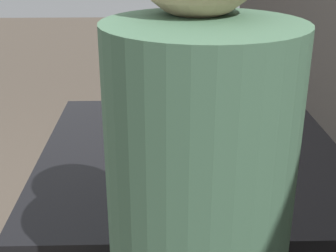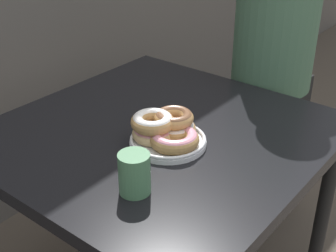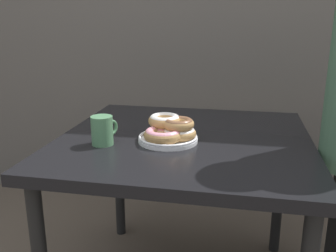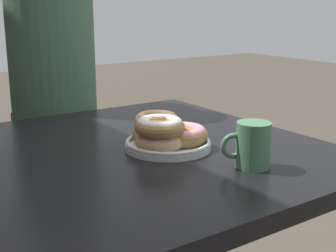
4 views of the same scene
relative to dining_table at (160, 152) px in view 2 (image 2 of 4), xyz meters
name	(u,v)px [view 2 (image 2 of 4)]	position (x,y,z in m)	size (l,w,h in m)	color
dining_table	(160,152)	(0.00, 0.00, 0.00)	(0.95, 0.93, 0.72)	black
donut_plate	(166,131)	(-0.05, -0.07, 0.12)	(0.22, 0.24, 0.09)	white
coffee_mug	(134,172)	(-0.28, -0.15, 0.13)	(0.08, 0.11, 0.10)	#4C7F56
person_figure	(274,62)	(0.66, -0.04, 0.11)	(0.39, 0.31, 1.43)	black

